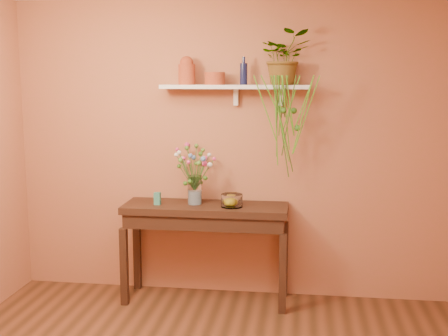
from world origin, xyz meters
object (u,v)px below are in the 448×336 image
sideboard (206,219)px  blue_bottle (244,73)px  bouquet (195,163)px  glass_bowl (232,201)px  glass_vase (195,192)px  terracotta_jug (187,71)px  spider_plant (285,57)px

sideboard → blue_bottle: blue_bottle is taller
bouquet → glass_bowl: bearing=-13.5°
glass_vase → glass_bowl: size_ratio=1.36×
blue_bottle → glass_vase: 1.13m
terracotta_jug → blue_bottle: bearing=1.7°
spider_plant → glass_bowl: 1.32m
glass_vase → blue_bottle: bearing=12.8°
spider_plant → glass_bowl: (-0.43, -0.19, -1.23)m
sideboard → blue_bottle: bearing=19.7°
bouquet → blue_bottle: bearing=11.3°
sideboard → glass_bowl: glass_bowl is taller
blue_bottle → glass_bowl: blue_bottle is taller
blue_bottle → bouquet: 0.89m
terracotta_jug → spider_plant: spider_plant is taller
sideboard → glass_bowl: 0.31m
glass_bowl → spider_plant: bearing=23.5°
terracotta_jug → bouquet: bearing=-42.2°
sideboard → bouquet: bearing=163.2°
bouquet → glass_bowl: 0.47m
sideboard → glass_bowl: (0.24, -0.05, 0.18)m
sideboard → glass_bowl: bearing=-12.2°
blue_bottle → spider_plant: spider_plant is taller
spider_plant → glass_vase: (-0.77, -0.12, -1.18)m
terracotta_jug → spider_plant: size_ratio=0.53×
glass_bowl → bouquet: bearing=166.5°
sideboard → bouquet: 0.51m
glass_bowl → blue_bottle: bearing=64.4°
blue_bottle → bouquet: (-0.42, -0.08, -0.78)m
spider_plant → glass_bowl: spider_plant is taller
spider_plant → bouquet: 1.20m
blue_bottle → glass_bowl: bearing=-115.6°
terracotta_jug → glass_vase: size_ratio=0.96×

